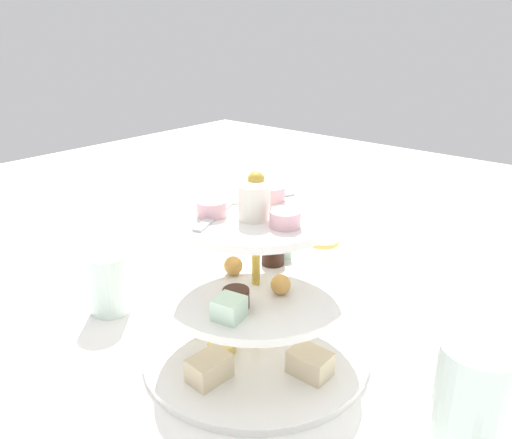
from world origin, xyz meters
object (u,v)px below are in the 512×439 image
Objects in this scene: tiered_serving_stand at (256,301)px; water_glass_tall_right at (468,411)px; water_glass_short_left at (239,244)px; teacup_with_saucer at (322,252)px; water_glass_mid_back at (109,283)px; butter_knife_right at (455,308)px.

water_glass_tall_right is (0.01, 0.26, -0.01)m from tiered_serving_stand.
water_glass_tall_right is 0.50m from water_glass_short_left.
water_glass_short_left is 0.82× the size of teacup_with_saucer.
water_glass_mid_back is at bearing -25.33° from teacup_with_saucer.
tiered_serving_stand is at bearing -92.75° from water_glass_tall_right.
tiered_serving_stand is 3.19× the size of teacup_with_saucer.
water_glass_mid_back is (0.33, -0.39, 0.04)m from butter_knife_right.
water_glass_tall_right is at bearing 139.98° from butter_knife_right.
water_glass_short_left is at bearing 44.16° from butter_knife_right.
tiered_serving_stand is at bearing 15.93° from teacup_with_saucer.
water_glass_short_left is (-0.19, -0.46, -0.03)m from water_glass_tall_right.
butter_knife_right is (-0.29, -0.11, -0.07)m from water_glass_tall_right.
water_glass_tall_right is 0.50m from water_glass_mid_back.
water_glass_mid_back reaches higher than teacup_with_saucer.
tiered_serving_stand is at bearing 89.56° from butter_knife_right.
teacup_with_saucer is 1.00× the size of water_glass_mid_back.
butter_knife_right is at bearing 150.18° from tiered_serving_stand.
tiered_serving_stand reaches higher than butter_knife_right.
butter_knife_right is at bearing -159.39° from water_glass_tall_right.
water_glass_short_left is at bearing -53.49° from teacup_with_saucer.
water_glass_short_left is (-0.18, -0.19, -0.04)m from tiered_serving_stand.
water_glass_tall_right is 0.81× the size of butter_knife_right.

